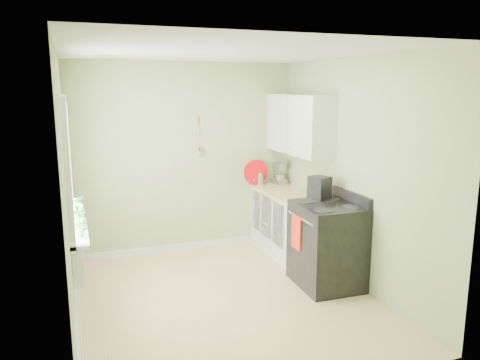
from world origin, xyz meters
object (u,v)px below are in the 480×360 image
object	(u,v)px
stove	(327,244)
kettle	(260,179)
stand_mixer	(278,173)
coffee_maker	(319,192)

from	to	relation	value
stove	kettle	world-z (taller)	stove
kettle	stand_mixer	bearing A→B (deg)	6.08
coffee_maker	kettle	bearing A→B (deg)	98.59
kettle	coffee_maker	size ratio (longest dim) A/B	0.50
stand_mixer	stove	bearing A→B (deg)	-94.45
stand_mixer	kettle	size ratio (longest dim) A/B	1.95
stove	kettle	bearing A→B (deg)	95.65
stand_mixer	kettle	distance (m)	0.31
stand_mixer	coffee_maker	xyz separation A→B (m)	(-0.09, -1.44, 0.02)
stove	coffee_maker	bearing A→B (deg)	82.21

